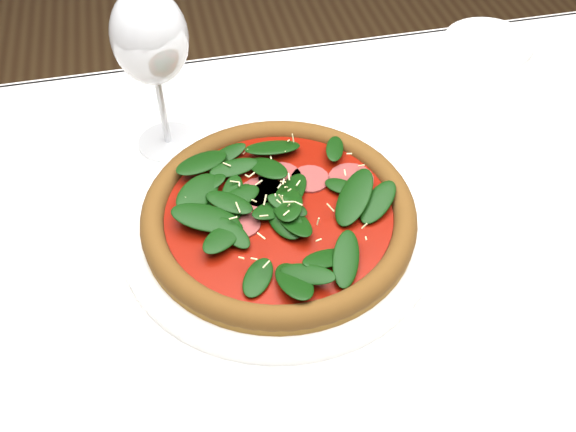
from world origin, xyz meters
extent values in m
cube|color=white|center=(0.00, 0.00, 0.73)|extent=(1.20, 0.80, 0.04)
cylinder|color=#4F381F|center=(0.54, 0.34, 0.35)|extent=(0.06, 0.06, 0.71)
cube|color=white|center=(0.00, 0.40, 0.64)|extent=(1.20, 0.01, 0.22)
cylinder|color=white|center=(-0.06, 0.03, 0.76)|extent=(0.37, 0.37, 0.01)
torus|color=white|center=(-0.06, 0.03, 0.76)|extent=(0.37, 0.37, 0.01)
cylinder|color=olive|center=(-0.06, 0.03, 0.77)|extent=(0.40, 0.40, 0.01)
torus|color=#A56726|center=(-0.06, 0.03, 0.78)|extent=(0.40, 0.40, 0.03)
cylinder|color=#931105|center=(-0.06, 0.03, 0.78)|extent=(0.33, 0.33, 0.00)
cylinder|color=#9C463E|center=(-0.06, 0.03, 0.78)|extent=(0.29, 0.29, 0.00)
ellipsoid|color=#0B3309|center=(-0.06, 0.03, 0.79)|extent=(0.32, 0.32, 0.03)
cylinder|color=#F8EDA2|center=(-0.06, 0.03, 0.80)|extent=(0.29, 0.29, 0.00)
cylinder|color=silver|center=(-0.17, 0.22, 0.75)|extent=(0.08, 0.08, 0.00)
cylinder|color=silver|center=(-0.17, 0.22, 0.81)|extent=(0.01, 0.01, 0.11)
ellipsoid|color=silver|center=(-0.17, 0.22, 0.91)|extent=(0.09, 0.09, 0.12)
cylinder|color=white|center=(0.35, 0.34, 0.75)|extent=(0.14, 0.14, 0.01)
torus|color=white|center=(0.35, 0.34, 0.76)|extent=(0.14, 0.14, 0.01)
camera|label=1|loc=(-0.16, -0.46, 1.32)|focal=40.00mm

